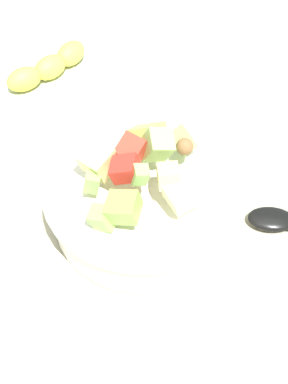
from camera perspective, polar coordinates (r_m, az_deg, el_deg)
The scene contains 4 objects.
ground_plane at distance 0.64m, azimuth 1.18°, elevation -2.28°, with size 2.40×2.40×0.00m, color silver.
placemat at distance 0.63m, azimuth 1.18°, elevation -2.11°, with size 0.52×0.37×0.01m, color #BCB299.
salad_bowl at distance 0.59m, azimuth -0.02°, elevation -0.42°, with size 0.23×0.23×0.13m.
banana_whole at distance 0.84m, azimuth -10.51°, elevation 13.50°, with size 0.11×0.14×0.04m.
Camera 1 is at (0.04, -0.39, 0.50)m, focal length 48.20 mm.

